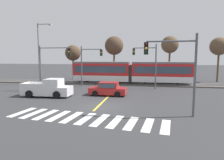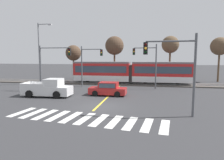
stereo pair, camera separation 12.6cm
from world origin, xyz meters
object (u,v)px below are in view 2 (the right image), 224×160
bare_tree_far_west (73,53)px  bare_tree_far_east (220,47)px  traffic_light_far_right (148,60)px  bare_tree_east (170,45)px  traffic_light_far_left (89,60)px  sedan_crossing (108,89)px  traffic_light_near_right (177,63)px  traffic_light_mid_left (51,60)px  bare_tree_west (114,46)px  light_rail_tram (131,72)px  pickup_truck (48,89)px  street_lamp_west (40,50)px

bare_tree_far_west → bare_tree_far_east: bearing=0.8°
bare_tree_far_west → traffic_light_far_right: bearing=-33.6°
bare_tree_east → traffic_light_far_left: bearing=-145.1°
sedan_crossing → traffic_light_near_right: 10.10m
traffic_light_mid_left → bare_tree_west: (6.07, 12.36, 2.42)m
light_rail_tram → bare_tree_far_east: (14.73, 5.99, 4.10)m
light_rail_tram → sedan_crossing: 9.94m
light_rail_tram → traffic_light_mid_left: traffic_light_mid_left is taller
light_rail_tram → bare_tree_far_west: bare_tree_far_west is taller
pickup_truck → street_lamp_west: (-5.86, 8.75, 4.56)m
traffic_light_mid_left → bare_tree_east: (15.90, 13.07, 2.52)m
traffic_light_near_right → light_rail_tram: bearing=106.0°
street_lamp_west → traffic_light_far_left: bearing=-5.5°
sedan_crossing → bare_tree_far_east: 23.41m
traffic_light_far_left → bare_tree_west: 8.61m
traffic_light_far_right → traffic_light_near_right: traffic_light_far_right is taller
light_rail_tram → sedan_crossing: bearing=-100.3°
light_rail_tram → street_lamp_west: 14.67m
bare_tree_far_west → sedan_crossing: bearing=-56.6°
street_lamp_west → bare_tree_west: street_lamp_west is taller
traffic_light_far_left → bare_tree_far_west: size_ratio=0.89×
bare_tree_far_west → bare_tree_east: size_ratio=0.83×
pickup_truck → bare_tree_east: bearing=48.7°
pickup_truck → bare_tree_far_west: (-3.71, 17.14, 4.26)m
pickup_truck → bare_tree_far_east: size_ratio=0.70×
traffic_light_far_left → bare_tree_far_east: bare_tree_far_east is taller
bare_tree_east → light_rail_tram: bearing=-141.8°
sedan_crossing → bare_tree_east: size_ratio=0.53×
sedan_crossing → bare_tree_far_west: bearing=123.4°
traffic_light_mid_left → bare_tree_far_east: 28.11m
traffic_light_far_right → bare_tree_far_east: (12.08, 10.05, 2.18)m
bare_tree_east → bare_tree_far_east: bare_tree_east is taller
traffic_light_far_left → traffic_light_far_right: bearing=-3.3°
traffic_light_far_left → bare_tree_east: 15.20m
traffic_light_mid_left → light_rail_tram: bearing=40.2°
traffic_light_far_left → traffic_light_near_right: bearing=-50.8°
sedan_crossing → traffic_light_mid_left: bearing=168.0°
traffic_light_far_left → street_lamp_west: street_lamp_west is taller
traffic_light_far_right → bare_tree_west: bare_tree_west is taller
light_rail_tram → street_lamp_west: size_ratio=1.93×
traffic_light_near_right → pickup_truck: bearing=158.4°
traffic_light_mid_left → traffic_light_far_left: traffic_light_far_left is taller
sedan_crossing → street_lamp_west: size_ratio=0.44×
sedan_crossing → traffic_light_far_left: 8.05m
pickup_truck → traffic_light_far_right: bearing=34.7°
light_rail_tram → bare_tree_east: bare_tree_east is taller
street_lamp_west → bare_tree_west: bearing=33.9°
sedan_crossing → bare_tree_west: (-1.69, 14.00, 5.66)m
bare_tree_west → pickup_truck: bearing=-106.5°
traffic_light_far_right → traffic_light_mid_left: 12.82m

